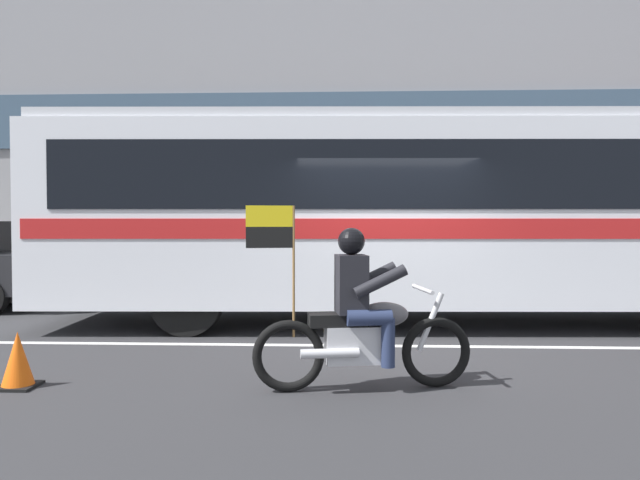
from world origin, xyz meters
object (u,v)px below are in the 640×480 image
(fire_hydrant, at_px, (343,274))
(transit_bus, at_px, (451,206))
(motorcycle_with_rider, at_px, (361,321))
(traffic_cone, at_px, (18,361))

(fire_hydrant, bearing_deg, transit_bus, -61.21)
(transit_bus, xyz_separation_m, fire_hydrant, (-1.73, 3.15, -1.37))
(motorcycle_with_rider, xyz_separation_m, fire_hydrant, (-0.20, 6.98, -0.15))
(transit_bus, distance_m, motorcycle_with_rider, 4.30)
(motorcycle_with_rider, height_order, traffic_cone, motorcycle_with_rider)
(transit_bus, relative_size, motorcycle_with_rider, 5.88)
(fire_hydrant, bearing_deg, motorcycle_with_rider, -88.36)
(transit_bus, relative_size, traffic_cone, 23.27)
(motorcycle_with_rider, bearing_deg, traffic_cone, -178.78)
(transit_bus, height_order, motorcycle_with_rider, transit_bus)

